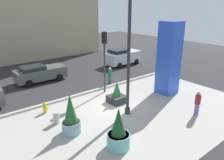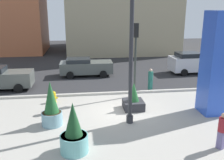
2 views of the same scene
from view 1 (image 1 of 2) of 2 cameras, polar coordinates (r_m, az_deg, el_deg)
The scene contains 15 objects.
ground_plane at distance 18.80m, azimuth -7.94°, elevation -2.67°, with size 60.00×60.00×0.00m, color #2D2D30.
plaza_pavement at distance 14.43m, azimuth 4.67°, elevation -9.63°, with size 18.00×10.00×0.02m, color #ADA89E.
curb_strip at distance 18.07m, azimuth -6.51°, elevation -3.26°, with size 18.00×0.24×0.16m, color #B7B2A8.
lamp_post at distance 13.56m, azimuth 4.33°, elevation 5.58°, with size 0.44×0.44×7.70m.
art_pillar_blue at distance 17.90m, azimuth 14.53°, elevation 5.41°, with size 1.40×1.40×5.73m, color blue.
potted_plant_near_right at distance 11.23m, azimuth 1.67°, elevation -13.56°, with size 1.18×1.18×2.23m.
potted_plant_curbside at distance 16.21m, azimuth 1.26°, elevation -3.90°, with size 1.18×1.18×1.64m.
potted_plant_mid_plaza at distance 12.56m, azimuth -10.61°, elevation -9.48°, with size 1.06×1.06×2.37m.
fire_hydrant at distance 15.45m, azimuth -16.97°, elevation -6.88°, with size 0.36×0.26×0.75m.
concrete_bollard at distance 13.96m, azimuth -14.25°, elevation -9.49°, with size 0.36×0.36×0.75m, color #B2ADA3.
traffic_light_corner at distance 17.37m, azimuth -1.98°, elevation 7.05°, with size 0.28×0.42×4.92m.
car_curb_west at distance 21.62m, azimuth -18.20°, elevation 1.75°, with size 4.61×2.09×1.58m.
car_curb_east at distance 26.32m, azimuth 2.69°, elevation 6.06°, with size 4.57×2.23×1.93m.
pedestrian_on_sidewalk at distance 15.27m, azimuth 21.31°, elevation -5.41°, with size 0.48×0.48×1.66m.
pedestrian_crossing at distance 19.73m, azimuth -0.57°, elevation 1.34°, with size 0.48×0.48×1.62m.
Camera 1 is at (-8.78, -11.11, 6.93)m, focal length 35.27 mm.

